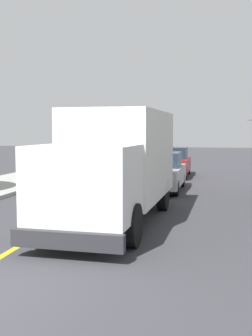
# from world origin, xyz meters

# --- Properties ---
(centre_line_yellow) EXTENTS (0.16, 56.00, 0.01)m
(centre_line_yellow) POSITION_xyz_m (0.00, 10.00, 0.00)
(centre_line_yellow) COLOR gold
(centre_line_yellow) RESTS_ON ground
(box_truck) EXTENTS (2.63, 7.25, 3.20)m
(box_truck) POSITION_xyz_m (1.57, 6.51, 1.77)
(box_truck) COLOR silver
(box_truck) RESTS_ON ground
(parked_car_near) EXTENTS (1.86, 4.43, 1.67)m
(parked_car_near) POSITION_xyz_m (2.06, 12.95, 0.79)
(parked_car_near) COLOR #B7B7BC
(parked_car_near) RESTS_ON ground
(parked_car_mid) EXTENTS (1.81, 4.40, 1.67)m
(parked_car_mid) POSITION_xyz_m (2.02, 18.71, 0.79)
(parked_car_mid) COLOR maroon
(parked_car_mid) RESTS_ON ground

